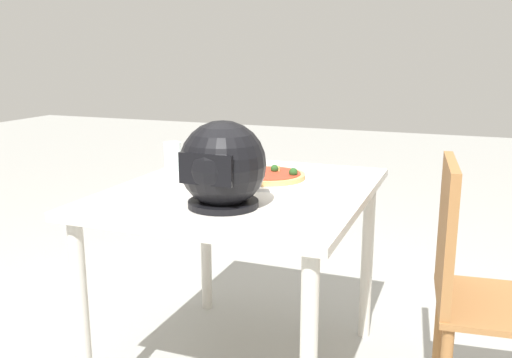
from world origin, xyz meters
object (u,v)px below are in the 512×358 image
object	(u,v)px
pizza	(269,175)
motorcycle_helmet	(223,166)
dining_table	(243,211)
chair_side	(474,283)
drinking_glass	(173,157)

from	to	relation	value
pizza	motorcycle_helmet	xyz separation A→B (m)	(0.02, 0.39, 0.11)
dining_table	motorcycle_helmet	xyz separation A→B (m)	(-0.04, 0.26, 0.22)
dining_table	motorcycle_helmet	distance (m)	0.35
dining_table	chair_side	xyz separation A→B (m)	(-0.81, 0.02, -0.15)
chair_side	motorcycle_helmet	bearing A→B (deg)	17.63
dining_table	pizza	size ratio (longest dim) A/B	3.73
chair_side	drinking_glass	bearing A→B (deg)	-7.66
pizza	chair_side	size ratio (longest dim) A/B	0.31
motorcycle_helmet	dining_table	bearing A→B (deg)	-81.65
dining_table	pizza	xyz separation A→B (m)	(-0.06, -0.12, 0.12)
motorcycle_helmet	chair_side	bearing A→B (deg)	-162.37
drinking_glass	chair_side	bearing A→B (deg)	172.34
dining_table	motorcycle_helmet	size ratio (longest dim) A/B	3.79
dining_table	motorcycle_helmet	world-z (taller)	motorcycle_helmet
dining_table	drinking_glass	xyz separation A→B (m)	(0.37, -0.14, 0.15)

